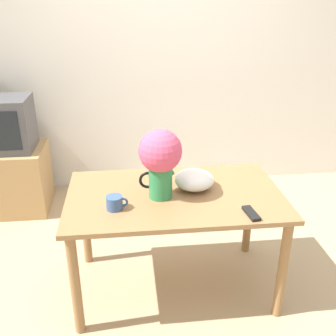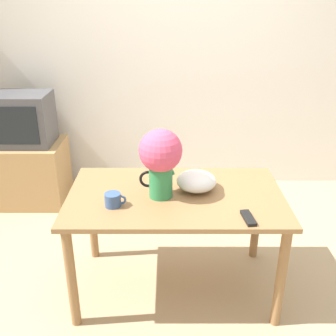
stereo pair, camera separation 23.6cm
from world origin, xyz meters
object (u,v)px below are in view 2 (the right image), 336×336
at_px(flower_vase, 160,157).
at_px(coffee_mug, 113,200).
at_px(white_bowl, 196,181).
at_px(tv_set, 22,119).

relative_size(flower_vase, coffee_mug, 3.37).
height_order(flower_vase, white_bowl, flower_vase).
bearing_deg(coffee_mug, tv_set, 125.65).
xyz_separation_m(coffee_mug, tv_set, (-1.00, 1.40, 0.07)).
relative_size(flower_vase, tv_set, 0.83).
distance_m(white_bowl, tv_set, 1.91).
distance_m(flower_vase, tv_set, 1.81).
bearing_deg(tv_set, white_bowl, -38.12).
height_order(flower_vase, coffee_mug, flower_vase).
relative_size(flower_vase, white_bowl, 1.70).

